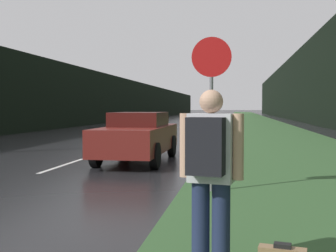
# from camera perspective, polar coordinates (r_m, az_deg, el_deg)

# --- Properties ---
(grass_verge) EXTENTS (6.00, 240.00, 0.02)m
(grass_verge) POSITION_cam_1_polar(r_m,az_deg,el_deg) (42.44, 11.95, 0.28)
(grass_verge) COLOR #33562D
(grass_verge) RESTS_ON ground_plane
(lane_stripe_b) EXTENTS (0.12, 3.00, 0.01)m
(lane_stripe_b) POSITION_cam_1_polar(r_m,az_deg,el_deg) (12.13, -14.02, -5.18)
(lane_stripe_b) COLOR silver
(lane_stripe_b) RESTS_ON ground_plane
(lane_stripe_c) EXTENTS (0.12, 3.00, 0.01)m
(lane_stripe_c) POSITION_cam_1_polar(r_m,az_deg,el_deg) (18.73, -5.48, -2.43)
(lane_stripe_c) COLOR silver
(lane_stripe_c) RESTS_ON ground_plane
(lane_stripe_d) EXTENTS (0.12, 3.00, 0.01)m
(lane_stripe_d) POSITION_cam_1_polar(r_m,az_deg,el_deg) (25.54, -1.46, -1.11)
(lane_stripe_d) COLOR silver
(lane_stripe_d) RESTS_ON ground_plane
(lane_stripe_e) EXTENTS (0.12, 3.00, 0.01)m
(lane_stripe_e) POSITION_cam_1_polar(r_m,az_deg,el_deg) (32.43, 0.87, -0.35)
(lane_stripe_e) COLOR silver
(lane_stripe_e) RESTS_ON ground_plane
(lane_stripe_f) EXTENTS (0.12, 3.00, 0.01)m
(lane_stripe_f) POSITION_cam_1_polar(r_m,az_deg,el_deg) (39.36, 2.37, 0.15)
(lane_stripe_f) COLOR silver
(lane_stripe_f) RESTS_ON ground_plane
(treeline_far_side) EXTENTS (2.00, 140.00, 5.18)m
(treeline_far_side) POSITION_cam_1_polar(r_m,az_deg,el_deg) (54.34, -6.11, 3.51)
(treeline_far_side) COLOR black
(treeline_far_side) RESTS_ON ground_plane
(treeline_near_side) EXTENTS (2.00, 140.00, 8.35)m
(treeline_near_side) POSITION_cam_1_polar(r_m,az_deg,el_deg) (53.03, 18.01, 5.15)
(treeline_near_side) COLOR black
(treeline_near_side) RESTS_ON ground_plane
(stop_sign) EXTENTS (0.75, 0.07, 2.94)m
(stop_sign) POSITION_cam_1_polar(r_m,az_deg,el_deg) (8.00, 5.89, 4.20)
(stop_sign) COLOR slate
(stop_sign) RESTS_ON ground_plane
(hitchhiker_with_backpack) EXTENTS (0.61, 0.47, 1.78)m
(hitchhiker_with_backpack) POSITION_cam_1_polar(r_m,az_deg,el_deg) (3.99, 5.71, -5.99)
(hitchhiker_with_backpack) COLOR #1E2847
(hitchhiker_with_backpack) RESTS_ON ground_plane
(car_passing_near) EXTENTS (1.82, 4.60, 1.47)m
(car_passing_near) POSITION_cam_1_polar(r_m,az_deg,el_deg) (12.63, -4.09, -1.35)
(car_passing_near) COLOR maroon
(car_passing_near) RESTS_ON ground_plane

